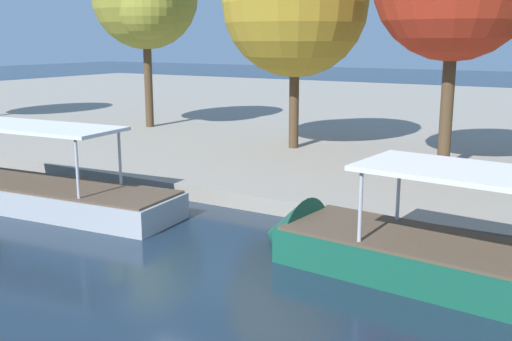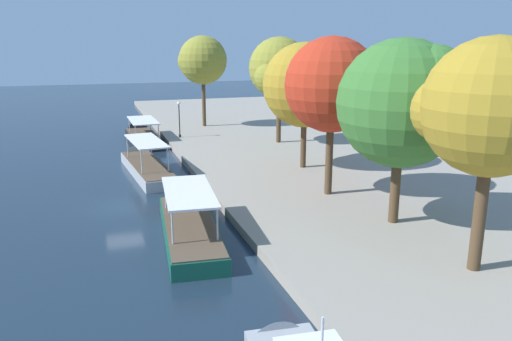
{
  "view_description": "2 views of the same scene",
  "coord_description": "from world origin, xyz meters",
  "views": [
    {
      "loc": [
        9.31,
        -11.08,
        5.9
      ],
      "look_at": [
        -0.75,
        5.6,
        1.64
      ],
      "focal_mm": 42.32,
      "sensor_mm": 36.0,
      "label": 1
    },
    {
      "loc": [
        34.06,
        -1.66,
        10.97
      ],
      "look_at": [
        2.98,
        8.66,
        2.61
      ],
      "focal_mm": 35.3,
      "sensor_mm": 36.0,
      "label": 2
    }
  ],
  "objects": [
    {
      "name": "ground_plane",
      "position": [
        0.0,
        0.0,
        0.0
      ],
      "size": [
        220.0,
        220.0,
        0.0
      ],
      "primitive_type": "plane",
      "color": "#192838"
    },
    {
      "name": "dock_promenade",
      "position": [
        0.0,
        33.69,
        0.29
      ],
      "size": [
        120.0,
        55.0,
        0.58
      ],
      "primitive_type": "cube",
      "color": "gray",
      "rests_on": "ground_plane"
    },
    {
      "name": "tour_boat_0",
      "position": [
        -24.15,
        3.88,
        0.31
      ],
      "size": [
        12.52,
        3.3,
        3.75
      ],
      "rotation": [
        0.0,
        0.0,
        3.17
      ],
      "color": "black",
      "rests_on": "ground_plane"
    },
    {
      "name": "tour_boat_1",
      "position": [
        -9.35,
        2.56,
        0.4
      ],
      "size": [
        12.92,
        3.68,
        3.91
      ],
      "rotation": [
        0.0,
        0.0,
        3.23
      ],
      "color": "#9EA3A8",
      "rests_on": "ground_plane"
    },
    {
      "name": "tour_boat_2",
      "position": [
        6.26,
        3.35,
        0.33
      ],
      "size": [
        12.11,
        3.84,
        3.99
      ],
      "rotation": [
        0.0,
        0.0,
        3.05
      ],
      "color": "#14513D",
      "rests_on": "ground_plane"
    },
    {
      "name": "lamp_post",
      "position": [
        -21.7,
        7.8,
        3.05
      ],
      "size": [
        0.4,
        0.4,
        4.02
      ],
      "color": "black",
      "rests_on": "dock_promenade"
    },
    {
      "name": "tree_0",
      "position": [
        9.9,
        15.06,
        7.74
      ],
      "size": [
        7.29,
        7.29,
        10.7
      ],
      "color": "#4C3823",
      "rests_on": "dock_promenade"
    },
    {
      "name": "tree_1",
      "position": [
        -28.72,
        12.08,
        8.79
      ],
      "size": [
        6.0,
        6.07,
        11.25
      ],
      "color": "#4C3823",
      "rests_on": "dock_promenade"
    },
    {
      "name": "tree_2",
      "position": [
        3.17,
        13.89,
        8.38
      ],
      "size": [
        6.42,
        6.42,
        10.84
      ],
      "color": "#4C3823",
      "rests_on": "dock_promenade"
    },
    {
      "name": "tree_3",
      "position": [
        -4.89,
        15.31,
        7.68
      ],
      "size": [
        7.34,
        6.99,
        10.47
      ],
      "color": "#4C3823",
      "rests_on": "dock_promenade"
    },
    {
      "name": "tree_4",
      "position": [
        -15.39,
        17.18,
        8.22
      ],
      "size": [
        6.3,
        6.3,
        10.99
      ],
      "color": "#4C3823",
      "rests_on": "dock_promenade"
    },
    {
      "name": "tree_5",
      "position": [
        16.41,
        15.03,
        8.1
      ],
      "size": [
        6.16,
        6.16,
        10.73
      ],
      "color": "#4C3823",
      "rests_on": "dock_promenade"
    }
  ]
}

